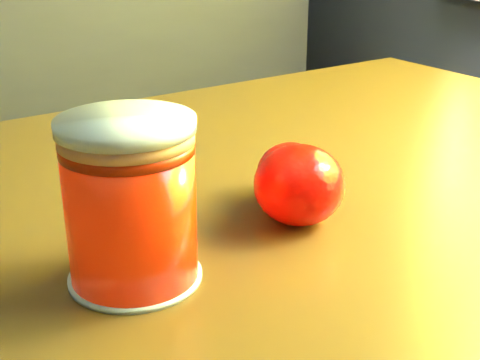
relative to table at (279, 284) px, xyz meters
name	(u,v)px	position (x,y,z in m)	size (l,w,h in m)	color
table	(279,284)	(0.00, 0.00, 0.00)	(1.15, 0.91, 0.77)	brown
juice_glass	(131,203)	(-0.16, -0.10, 0.15)	(0.09, 0.09, 0.11)	#FF2405
orange_front	(299,185)	(-0.02, -0.06, 0.13)	(0.07, 0.07, 0.06)	#FF1205
orange_back	(291,172)	(0.00, -0.02, 0.12)	(0.06, 0.06, 0.05)	#FF1205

